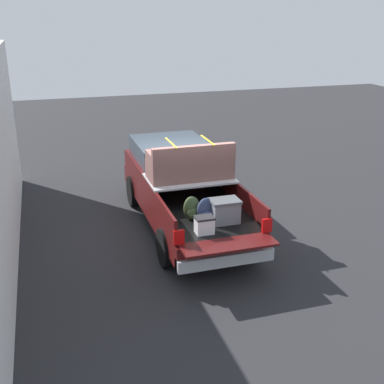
{
  "coord_description": "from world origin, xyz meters",
  "views": [
    {
      "loc": [
        -10.36,
        3.04,
        4.89
      ],
      "look_at": [
        -0.6,
        0.0,
        1.1
      ],
      "focal_mm": 45.58,
      "sensor_mm": 36.0,
      "label": 1
    }
  ],
  "objects": [
    {
      "name": "ground_plane",
      "position": [
        0.0,
        0.0,
        0.0
      ],
      "size": [
        40.0,
        40.0,
        0.0
      ],
      "primitive_type": "plane",
      "color": "#262628"
    },
    {
      "name": "pickup_truck",
      "position": [
        0.35,
        -0.0,
        0.95
      ],
      "size": [
        6.05,
        2.06,
        2.23
      ],
      "color": "#470F0F",
      "rests_on": "ground_plane"
    }
  ]
}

